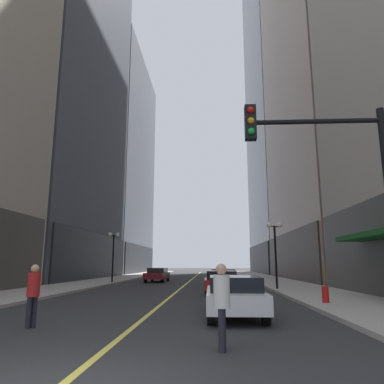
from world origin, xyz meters
name	(u,v)px	position (x,y,z in m)	size (l,w,h in m)	color
ground_plane	(191,280)	(0.00, 35.00, 0.00)	(200.00, 200.00, 0.00)	#2D2D30
sidewalk_left	(116,279)	(-8.25, 35.00, 0.07)	(4.50, 78.00, 0.15)	#ADA8A0
sidewalk_right	(268,279)	(8.25, 35.00, 0.07)	(4.50, 78.00, 0.15)	#ADA8A0
lane_centre_stripe	(191,280)	(0.00, 35.00, 0.00)	(0.16, 70.00, 0.01)	#E5D64C
building_left_mid	(45,78)	(-18.03, 34.50, 24.17)	(15.26, 24.00, 48.48)	#4C515B
building_left_far	(103,165)	(-18.20, 60.00, 20.26)	(15.61, 26.00, 40.65)	slate
building_right_mid	(336,10)	(17.72, 34.50, 32.18)	(14.62, 24.00, 64.50)	gray
building_right_far	(286,68)	(17.24, 60.00, 39.31)	(13.66, 26.00, 78.78)	#4C515B
storefront_awning_right	(380,235)	(9.70, 11.50, 2.99)	(1.60, 6.85, 3.12)	#144C1E
car_white	(234,294)	(2.93, 7.49, 0.72)	(1.83, 4.75, 1.32)	silver
car_red	(221,281)	(2.72, 16.39, 0.72)	(1.94, 4.06, 1.32)	#B21919
car_grey	(223,277)	(3.04, 23.08, 0.72)	(2.02, 4.68, 1.32)	slate
car_maroon	(157,274)	(-3.01, 30.14, 0.72)	(1.99, 4.40, 1.32)	maroon
pedestrian_in_red_jacket	(33,291)	(-2.78, 5.14, 0.99)	(0.46, 0.46, 1.70)	black
pedestrian_in_white_shirt	(222,299)	(2.39, 2.74, 1.01)	(0.38, 0.38, 1.73)	black
traffic_light_near_right	(343,178)	(5.35, 3.60, 3.74)	(3.43, 0.35, 5.65)	black
street_lamp_left_far	(113,246)	(-6.40, 26.47, 3.26)	(1.06, 0.36, 4.43)	black
street_lamp_right_mid	(275,240)	(6.40, 19.12, 3.26)	(1.06, 0.36, 4.43)	black
fire_hydrant_right	(326,296)	(6.90, 10.73, 0.40)	(0.28, 0.28, 0.80)	red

